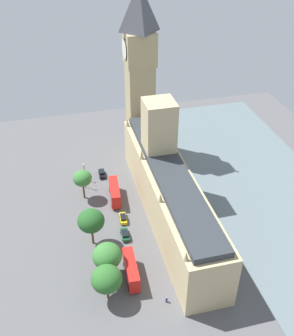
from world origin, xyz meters
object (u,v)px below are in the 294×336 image
at_px(clock_tower, 140,71).
at_px(street_lamp_slot_11, 85,176).
at_px(double_decker_bus_trailing, 131,269).
at_px(car_yellow_cab_far_end, 123,218).
at_px(plane_tree_leading, 82,178).
at_px(plane_tree_opposite_hall, 107,279).
at_px(car_black_under_trees, 102,173).
at_px(pedestrian_near_tower, 167,300).
at_px(street_lamp_slot_10, 84,169).
at_px(plane_tree_midblock, 91,221).
at_px(plane_tree_corner, 107,256).
at_px(parliament_building, 168,188).
at_px(car_dark_green_by_river_gate, 125,234).
at_px(double_decker_bus_kerbside, 115,192).

bearing_deg(clock_tower, street_lamp_slot_11, 38.67).
bearing_deg(double_decker_bus_trailing, car_yellow_cab_far_end, -93.21).
bearing_deg(car_yellow_cab_far_end, plane_tree_leading, 130.45).
bearing_deg(clock_tower, plane_tree_opposite_hall, 69.92).
relative_size(car_black_under_trees, pedestrian_near_tower, 2.94).
distance_m(clock_tower, plane_tree_leading, 37.74).
relative_size(car_black_under_trees, street_lamp_slot_10, 0.76).
xyz_separation_m(plane_tree_opposite_hall, street_lamp_slot_10, (-0.49, -45.24, -2.08)).
bearing_deg(car_yellow_cab_far_end, plane_tree_midblock, -140.23).
bearing_deg(plane_tree_corner, parliament_building, -137.44).
bearing_deg(plane_tree_corner, street_lamp_slot_11, -88.33).
xyz_separation_m(parliament_building, double_decker_bus_trailing, (14.51, 19.76, -6.16)).
bearing_deg(street_lamp_slot_11, double_decker_bus_trailing, 99.34).
xyz_separation_m(car_dark_green_by_river_gate, street_lamp_slot_11, (7.35, -23.65, 3.32)).
height_order(car_black_under_trees, street_lamp_slot_10, street_lamp_slot_10).
bearing_deg(street_lamp_slot_11, clock_tower, -141.33).
bearing_deg(plane_tree_opposite_hall, street_lamp_slot_10, -90.62).
bearing_deg(street_lamp_slot_10, plane_tree_midblock, 87.21).
xyz_separation_m(car_black_under_trees, plane_tree_opposite_hall, (5.91, 46.26, 5.43)).
relative_size(pedestrian_near_tower, plane_tree_leading, 0.17).
relative_size(clock_tower, car_yellow_cab_far_end, 12.16).
relative_size(double_decker_bus_kerbside, plane_tree_midblock, 1.02).
xyz_separation_m(car_black_under_trees, pedestrian_near_tower, (-6.38, 50.41, -0.19)).
height_order(double_decker_bus_kerbside, car_yellow_cab_far_end, double_decker_bus_kerbside).
bearing_deg(clock_tower, double_decker_bus_trailing, 74.36).
relative_size(plane_tree_leading, plane_tree_midblock, 0.89).
height_order(parliament_building, street_lamp_slot_11, parliament_building).
height_order(clock_tower, plane_tree_corner, clock_tower).
height_order(pedestrian_near_tower, street_lamp_slot_11, street_lamp_slot_11).
bearing_deg(plane_tree_midblock, plane_tree_leading, -90.21).
bearing_deg(street_lamp_slot_11, plane_tree_leading, 78.79).
height_order(car_black_under_trees, car_yellow_cab_far_end, same).
relative_size(parliament_building, plane_tree_midblock, 5.97).
relative_size(double_decker_bus_kerbside, street_lamp_slot_10, 1.77).
distance_m(plane_tree_opposite_hall, plane_tree_leading, 36.67).
bearing_deg(pedestrian_near_tower, double_decker_bus_kerbside, 177.76).
distance_m(plane_tree_midblock, plane_tree_corner, 11.64).
xyz_separation_m(double_decker_bus_kerbside, plane_tree_corner, (6.61, 27.49, 3.99)).
bearing_deg(car_black_under_trees, plane_tree_corner, 86.11).
bearing_deg(parliament_building, street_lamp_slot_10, -46.07).
bearing_deg(plane_tree_opposite_hall, parliament_building, -130.60).
height_order(plane_tree_leading, plane_tree_corner, plane_tree_corner).
distance_m(car_black_under_trees, plane_tree_midblock, 30.14).
distance_m(plane_tree_leading, street_lamp_slot_10, 9.12).
height_order(car_dark_green_by_river_gate, plane_tree_midblock, plane_tree_midblock).
height_order(car_yellow_cab_far_end, pedestrian_near_tower, car_yellow_cab_far_end).
height_order(parliament_building, plane_tree_opposite_hall, parliament_building).
height_order(plane_tree_midblock, street_lamp_slot_11, plane_tree_midblock).
bearing_deg(plane_tree_midblock, double_decker_bus_trailing, 118.27).
relative_size(car_dark_green_by_river_gate, street_lamp_slot_10, 0.77).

